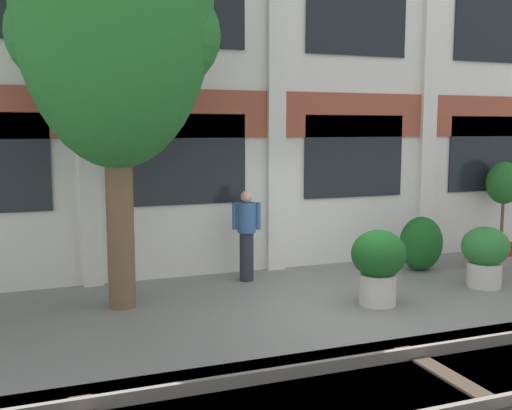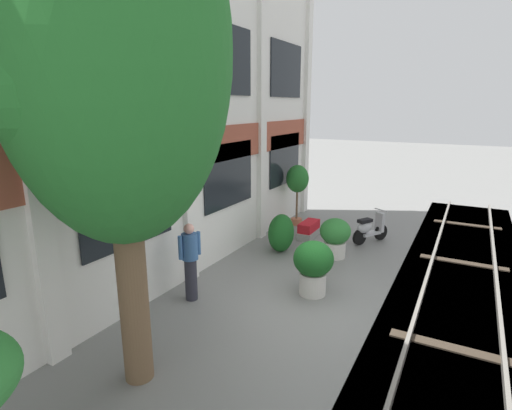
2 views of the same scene
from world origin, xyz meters
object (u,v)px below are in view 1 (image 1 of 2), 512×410
object	(u,v)px
potted_plant_ribbed_drum	(485,253)
topiary_hedge	(421,244)
potted_plant_square_trough	(491,255)
broadleaf_tree	(114,7)
potted_plant_fluted_column	(378,262)
potted_plant_low_pan	(504,187)
resident_by_doorway	(246,233)

from	to	relation	value
potted_plant_ribbed_drum	topiary_hedge	size ratio (longest dim) A/B	1.01
potted_plant_square_trough	topiary_hedge	world-z (taller)	topiary_hedge
broadleaf_tree	potted_plant_fluted_column	size ratio (longest dim) A/B	5.98
potted_plant_square_trough	potted_plant_ribbed_drum	bearing A→B (deg)	-135.63
broadleaf_tree	potted_plant_low_pan	bearing A→B (deg)	6.85
broadleaf_tree	potted_plant_ribbed_drum	xyz separation A→B (m)	(6.26, -1.08, -4.02)
resident_by_doorway	topiary_hedge	bearing A→B (deg)	103.09
topiary_hedge	resident_by_doorway	bearing A→B (deg)	172.71
potted_plant_square_trough	resident_by_doorway	world-z (taller)	resident_by_doorway
potted_plant_square_trough	potted_plant_fluted_column	xyz separation A→B (m)	(-3.65, -1.50, 0.47)
potted_plant_ribbed_drum	resident_by_doorway	xyz separation A→B (m)	(-3.84, 1.93, 0.30)
potted_plant_square_trough	resident_by_doorway	size ratio (longest dim) A/B	0.62
potted_plant_square_trough	potted_plant_low_pan	distance (m)	1.90
potted_plant_low_pan	resident_by_doorway	world-z (taller)	potted_plant_low_pan
broadleaf_tree	potted_plant_ribbed_drum	bearing A→B (deg)	-9.78
potted_plant_square_trough	topiary_hedge	xyz separation A→B (m)	(-1.55, 0.24, 0.31)
broadleaf_tree	resident_by_doorway	bearing A→B (deg)	19.46
potted_plant_low_pan	potted_plant_fluted_column	xyz separation A→B (m)	(-4.72, -2.38, -0.83)
potted_plant_square_trough	resident_by_doorway	xyz separation A→B (m)	(-5.11, 0.69, 0.67)
potted_plant_square_trough	potted_plant_fluted_column	distance (m)	3.97
potted_plant_square_trough	potted_plant_ribbed_drum	distance (m)	1.81
broadleaf_tree	topiary_hedge	world-z (taller)	broadleaf_tree
potted_plant_square_trough	broadleaf_tree	bearing A→B (deg)	-178.78
resident_by_doorway	topiary_hedge	xyz separation A→B (m)	(3.55, -0.45, -0.37)
potted_plant_ribbed_drum	topiary_hedge	world-z (taller)	potted_plant_ribbed_drum
broadleaf_tree	topiary_hedge	bearing A→B (deg)	3.84
potted_plant_fluted_column	topiary_hedge	world-z (taller)	potted_plant_fluted_column
resident_by_doorway	topiary_hedge	size ratio (longest dim) A/B	1.56
potted_plant_fluted_column	potted_plant_ribbed_drum	bearing A→B (deg)	6.33
potted_plant_low_pan	broadleaf_tree	bearing A→B (deg)	-173.15
potted_plant_ribbed_drum	resident_by_doorway	size ratio (longest dim) A/B	0.65
potted_plant_fluted_column	topiary_hedge	size ratio (longest dim) A/B	1.13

